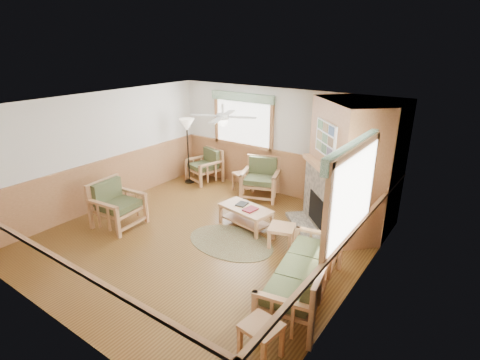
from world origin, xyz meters
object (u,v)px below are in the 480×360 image
Objects in this scene: end_table_sofa at (261,341)px; floor_lamp_left at (188,151)px; armchair_left at (118,205)px; footstool at (281,236)px; sofa at (303,271)px; armchair_back_right at (260,179)px; floor_lamp_right at (334,218)px; end_table_chairs at (243,182)px; coffee_table at (246,217)px; armchair_back_left at (204,166)px.

end_table_sofa is 6.47m from floor_lamp_left.
armchair_left is 1.94× the size of end_table_sofa.
footstool is (3.27, 1.28, -0.28)m from armchair_left.
armchair_back_right reaches higher than sofa.
footstool is (-1.14, 2.55, -0.05)m from end_table_sofa.
sofa is 1.21× the size of floor_lamp_right.
coffee_table is at bearing -53.52° from end_table_chairs.
armchair_back_right is 2.07× the size of footstool.
armchair_back_right is at bearing -6.00° from end_table_chairs.
footstool is at bearing -11.65° from armchair_back_left.
armchair_back_left is 1.35m from end_table_chairs.
armchair_left is 2.06× the size of footstool.
coffee_table is at bearing -24.72° from floor_lamp_left.
armchair_back_left is 1.79× the size of end_table_sofa.
armchair_left is at bearing -162.30° from floor_lamp_right.
floor_lamp_left is at bearing 140.54° from end_table_sofa.
coffee_table is 0.63× the size of floor_lamp_left.
sofa is 4.32× the size of footstool.
floor_lamp_left is (-3.82, 1.54, 0.70)m from footstool.
end_table_sofa is at bearing -77.39° from armchair_back_right.
armchair_back_left is at bearing 136.73° from end_table_sofa.
armchair_back_left is 6.44m from end_table_sofa.
floor_lamp_right is (3.19, -1.78, 0.60)m from end_table_chairs.
armchair_left is 0.54× the size of floor_lamp_left.
end_table_sofa is 0.30× the size of floor_lamp_right.
floor_lamp_right reaches higher than armchair_back_right.
armchair_back_right is at bearing 121.09° from coffee_table.
armchair_back_right is 0.62m from end_table_chairs.
end_table_chairs is (-1.19, 1.62, 0.03)m from coffee_table.
floor_lamp_left is at bearing -115.57° from armchair_back_left.
end_table_sofa is at bearing -52.80° from end_table_chairs.
end_table_chairs is 0.30× the size of floor_lamp_right.
floor_lamp_left is at bearing 166.83° from armchair_back_right.
armchair_back_left is 3.15m from armchair_left.
sofa is at bearing -87.69° from floor_lamp_right.
floor_lamp_right reaches higher than footstool.
armchair_back_right reaches higher than end_table_chairs.
footstool is at bearing -21.91° from floor_lamp_left.
floor_lamp_right is at bearing -5.46° from armchair_back_left.
sofa is at bearing -17.54° from armchair_back_left.
end_table_sofa is (3.35, -4.41, -0.00)m from end_table_chairs.
floor_lamp_right is (4.25, 1.36, 0.36)m from armchair_left.
footstool is at bearing -67.73° from armchair_back_right.
coffee_table reaches higher than footstool.
end_table_sofa is 1.06× the size of footstool.
coffee_table is at bearing -88.14° from armchair_back_right.
armchair_back_right reaches higher than end_table_sofa.
sofa is 2.10× the size of armchair_left.
end_table_chairs is 1.78m from floor_lamp_left.
sofa is 2.28× the size of armchair_back_left.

